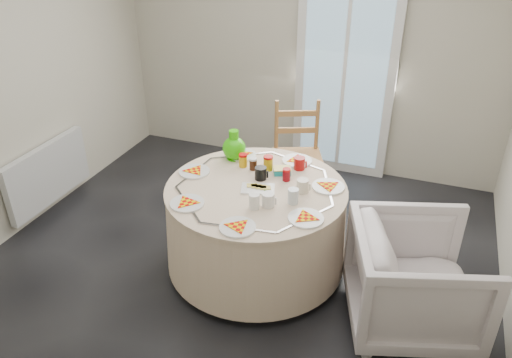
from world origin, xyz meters
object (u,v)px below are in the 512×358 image
(table, at_px, (256,227))
(wooden_chair, at_px, (298,160))
(radiator, at_px, (48,174))
(green_pitcher, at_px, (234,143))
(armchair, at_px, (416,279))

(table, bearing_deg, wooden_chair, 88.31)
(radiator, distance_m, wooden_chair, 2.31)
(green_pitcher, bearing_deg, wooden_chair, 43.21)
(radiator, relative_size, green_pitcher, 4.08)
(table, distance_m, armchair, 1.23)
(radiator, distance_m, table, 2.09)
(armchair, relative_size, green_pitcher, 3.43)
(radiator, relative_size, table, 0.72)
(wooden_chair, height_order, green_pitcher, green_pitcher)
(table, xyz_separation_m, wooden_chair, (0.03, 1.02, 0.09))
(wooden_chair, distance_m, armchair, 1.71)
(wooden_chair, xyz_separation_m, green_pitcher, (-0.36, -0.65, 0.40))
(armchair, distance_m, green_pitcher, 1.72)
(table, xyz_separation_m, armchair, (1.21, -0.21, 0.02))
(radiator, bearing_deg, green_pitcher, 8.68)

